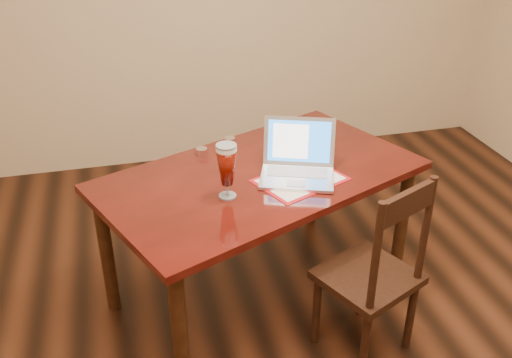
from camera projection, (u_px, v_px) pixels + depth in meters
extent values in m
cube|color=#500E0A|center=(260.00, 176.00, 2.91)|extent=(1.83, 1.46, 0.04)
cylinder|color=#371D0D|center=(180.00, 335.00, 2.45)|extent=(0.07, 0.07, 0.71)
cylinder|color=#371D0D|center=(402.00, 223.00, 3.21)|extent=(0.07, 0.07, 0.71)
cylinder|color=#371D0D|center=(107.00, 253.00, 2.96)|extent=(0.07, 0.07, 0.71)
cylinder|color=#371D0D|center=(313.00, 173.00, 3.73)|extent=(0.07, 0.07, 0.71)
cube|color=#AB0F17|center=(300.00, 180.00, 2.83)|extent=(0.51, 0.44, 0.00)
cube|color=silver|center=(300.00, 179.00, 2.83)|extent=(0.45, 0.39, 0.00)
cube|color=silver|center=(297.00, 178.00, 2.82)|extent=(0.42, 0.36, 0.02)
cube|color=#B2B2B7|center=(297.00, 172.00, 2.86)|extent=(0.32, 0.21, 0.00)
cube|color=#B4B5B9|center=(296.00, 183.00, 2.76)|extent=(0.11, 0.09, 0.00)
cube|color=silver|center=(299.00, 141.00, 2.90)|extent=(0.36, 0.19, 0.24)
cube|color=blue|center=(299.00, 142.00, 2.89)|extent=(0.32, 0.16, 0.20)
cube|color=white|center=(291.00, 141.00, 2.89)|extent=(0.18, 0.11, 0.17)
cylinder|color=silver|center=(228.00, 196.00, 2.69)|extent=(0.08, 0.08, 0.01)
cylinder|color=silver|center=(227.00, 190.00, 2.67)|extent=(0.01, 0.01, 0.06)
cylinder|color=white|center=(226.00, 149.00, 2.57)|extent=(0.10, 0.10, 0.02)
cylinder|color=silver|center=(226.00, 146.00, 2.56)|extent=(0.10, 0.10, 0.01)
cylinder|color=white|center=(202.00, 152.00, 3.07)|extent=(0.06, 0.06, 0.04)
cylinder|color=white|center=(230.00, 141.00, 3.19)|extent=(0.06, 0.06, 0.04)
cube|color=black|center=(368.00, 277.00, 2.69)|extent=(0.54, 0.53, 0.04)
cylinder|color=black|center=(365.00, 347.00, 2.59)|extent=(0.04, 0.04, 0.40)
cylinder|color=black|center=(411.00, 315.00, 2.78)|extent=(0.04, 0.04, 0.40)
cylinder|color=black|center=(316.00, 310.00, 2.81)|extent=(0.04, 0.04, 0.40)
cylinder|color=black|center=(362.00, 283.00, 2.99)|extent=(0.04, 0.04, 0.40)
cylinder|color=black|center=(376.00, 257.00, 2.35)|extent=(0.04, 0.04, 0.53)
cylinder|color=black|center=(425.00, 229.00, 2.53)|extent=(0.04, 0.04, 0.53)
cube|color=black|center=(407.00, 203.00, 2.35)|extent=(0.32, 0.17, 0.12)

